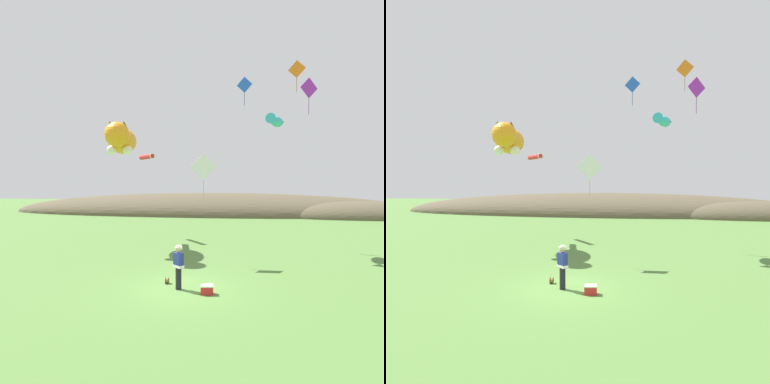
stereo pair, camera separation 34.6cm
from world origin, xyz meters
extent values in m
plane|color=#517A38|center=(0.00, 0.00, 0.00)|extent=(120.00, 120.00, 0.00)
ellipsoid|color=brown|center=(0.00, 31.59, 0.00)|extent=(55.31, 12.68, 5.33)
ellipsoid|color=brown|center=(18.25, 27.91, 0.00)|extent=(22.70, 6.84, 3.81)
cylinder|color=black|center=(-0.08, -0.12, 0.44)|extent=(0.24, 0.24, 0.88)
cube|color=navy|center=(-0.08, -0.12, 1.18)|extent=(0.46, 0.45, 0.60)
cube|color=white|center=(-0.08, -0.12, 0.94)|extent=(0.49, 0.47, 0.10)
sphere|color=tan|center=(-0.08, -0.12, 1.59)|extent=(0.20, 0.20, 0.20)
cylinder|color=#B2AD99|center=(-0.08, -0.12, 1.68)|extent=(0.30, 0.30, 0.09)
cylinder|color=#B2AD99|center=(-0.08, -0.12, 1.74)|extent=(0.20, 0.20, 0.07)
cylinder|color=olive|center=(-0.68, 0.58, 0.13)|extent=(0.13, 0.20, 0.20)
cylinder|color=brown|center=(-0.74, 0.58, 0.13)|extent=(0.02, 0.26, 0.26)
cylinder|color=brown|center=(-0.61, 0.58, 0.13)|extent=(0.02, 0.26, 0.26)
cube|color=red|center=(1.09, -0.57, 0.15)|extent=(0.51, 0.37, 0.30)
cube|color=white|center=(1.09, -0.57, 0.33)|extent=(0.52, 0.37, 0.06)
ellipsoid|color=orange|center=(-5.04, 8.12, 6.93)|extent=(2.34, 3.67, 1.63)
ellipsoid|color=white|center=(-5.01, 7.96, 6.64)|extent=(1.34, 2.36, 0.90)
sphere|color=orange|center=(-4.69, 6.04, 7.09)|extent=(1.47, 1.47, 1.47)
cone|color=#55330A|center=(-4.29, 6.11, 7.63)|extent=(0.60, 0.60, 0.49)
cone|color=#55330A|center=(-5.08, 5.97, 7.63)|extent=(0.60, 0.60, 0.49)
sphere|color=white|center=(-4.35, 7.02, 6.24)|extent=(0.59, 0.59, 0.59)
sphere|color=white|center=(-5.32, 6.86, 6.24)|extent=(0.59, 0.59, 0.59)
cylinder|color=orange|center=(-5.47, 10.69, 7.01)|extent=(0.68, 1.83, 0.39)
ellipsoid|color=#33B2CC|center=(4.86, 8.49, 8.05)|extent=(1.27, 1.90, 0.63)
cone|color=#33B2CC|center=(4.42, 7.39, 8.05)|extent=(0.79, 0.76, 0.63)
cone|color=#33B2CC|center=(4.87, 8.53, 8.32)|extent=(0.38, 0.38, 0.29)
sphere|color=black|center=(5.27, 8.94, 8.10)|extent=(0.15, 0.15, 0.15)
cylinder|color=red|center=(-4.47, 12.29, 6.18)|extent=(1.62, 2.02, 0.36)
torus|color=white|center=(-3.80, 11.39, 6.18)|extent=(0.39, 0.31, 0.44)
cube|color=blue|center=(2.92, 10.75, 11.03)|extent=(1.07, 0.36, 1.12)
cylinder|color=black|center=(2.92, 10.76, 11.03)|extent=(0.72, 0.25, 0.02)
cube|color=#1A3E97|center=(2.92, 10.75, 10.02)|extent=(0.03, 0.02, 0.90)
cube|color=purple|center=(6.48, 7.02, 9.73)|extent=(1.09, 0.54, 1.20)
cylinder|color=black|center=(6.48, 7.03, 9.73)|extent=(0.73, 0.37, 0.02)
cube|color=#6B1A7C|center=(6.48, 7.02, 8.67)|extent=(0.03, 0.02, 0.90)
cube|color=white|center=(0.56, 4.57, 5.10)|extent=(1.36, 0.45, 1.42)
cylinder|color=black|center=(0.56, 4.59, 5.10)|extent=(0.91, 0.31, 0.02)
cube|color=#A9A9A9|center=(0.56, 4.57, 3.94)|extent=(0.03, 0.02, 0.90)
cube|color=orange|center=(6.33, 10.04, 11.77)|extent=(1.07, 0.53, 1.18)
cylinder|color=black|center=(6.33, 10.05, 11.77)|extent=(0.72, 0.36, 0.02)
cube|color=#A95011|center=(6.33, 10.04, 10.73)|extent=(0.03, 0.02, 0.90)
camera|label=1|loc=(1.99, -13.58, 4.43)|focal=32.00mm
camera|label=2|loc=(2.33, -13.54, 4.43)|focal=32.00mm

